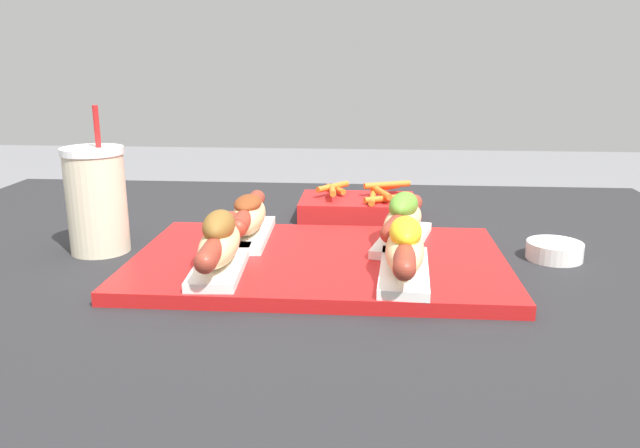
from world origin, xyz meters
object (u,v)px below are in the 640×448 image
at_px(hot_dog_0, 220,244).
at_px(fries_basket, 358,206).
at_px(drink_cup, 97,200).
at_px(hot_dog_3, 403,221).
at_px(serving_tray, 319,262).
at_px(hot_dog_2, 248,217).
at_px(hot_dog_1, 405,250).
at_px(sauce_bowl, 555,250).

height_order(hot_dog_0, fries_basket, hot_dog_0).
distance_m(hot_dog_0, drink_cup, 0.24).
bearing_deg(hot_dog_3, drink_cup, -178.02).
xyz_separation_m(hot_dog_3, fries_basket, (-0.07, 0.22, -0.03)).
relative_size(serving_tray, drink_cup, 2.34).
relative_size(serving_tray, hot_dog_0, 2.38).
distance_m(serving_tray, hot_dog_3, 0.14).
height_order(hot_dog_2, hot_dog_3, hot_dog_3).
bearing_deg(hot_dog_1, drink_cup, 164.58).
relative_size(hot_dog_3, drink_cup, 0.96).
xyz_separation_m(serving_tray, fries_basket, (0.05, 0.29, 0.01)).
distance_m(serving_tray, hot_dog_1, 0.14).
relative_size(sauce_bowl, drink_cup, 0.37).
bearing_deg(drink_cup, serving_tray, -8.67).
xyz_separation_m(hot_dog_1, hot_dog_2, (-0.23, 0.15, -0.00)).
xyz_separation_m(serving_tray, sauce_bowl, (0.34, 0.07, 0.01)).
relative_size(hot_dog_1, hot_dog_3, 1.02).
height_order(hot_dog_2, sauce_bowl, hot_dog_2).
height_order(hot_dog_1, fries_basket, hot_dog_1).
xyz_separation_m(hot_dog_1, sauce_bowl, (0.22, 0.14, -0.04)).
relative_size(hot_dog_0, hot_dog_1, 1.00).
bearing_deg(hot_dog_2, serving_tray, -34.42).
bearing_deg(drink_cup, sauce_bowl, 1.30).
bearing_deg(serving_tray, fries_basket, 80.33).
bearing_deg(serving_tray, drink_cup, 171.33).
relative_size(hot_dog_2, sauce_bowl, 2.69).
height_order(hot_dog_0, hot_dog_1, hot_dog_0).
bearing_deg(hot_dog_1, sauce_bowl, 31.73).
relative_size(serving_tray, hot_dog_2, 2.38).
bearing_deg(sauce_bowl, hot_dog_3, 179.89).
bearing_deg(sauce_bowl, drink_cup, -178.70).
xyz_separation_m(hot_dog_0, fries_basket, (0.17, 0.35, -0.03)).
relative_size(hot_dog_2, fries_basket, 1.04).
distance_m(hot_dog_3, drink_cup, 0.45).
xyz_separation_m(hot_dog_2, hot_dog_3, (0.23, -0.01, 0.00)).
bearing_deg(hot_dog_3, hot_dog_0, -150.95).
relative_size(hot_dog_0, fries_basket, 1.03).
distance_m(drink_cup, fries_basket, 0.45).
relative_size(hot_dog_3, sauce_bowl, 2.62).
bearing_deg(sauce_bowl, fries_basket, 142.50).
bearing_deg(drink_cup, fries_basket, 31.71).
relative_size(hot_dog_1, fries_basket, 1.03).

